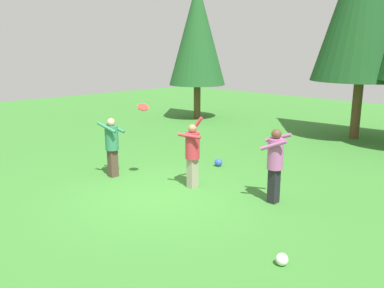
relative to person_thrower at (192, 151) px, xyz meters
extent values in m
plane|color=#387A2D|center=(-0.18, -0.88, -0.92)|extent=(40.00, 40.00, 0.00)
cube|color=gray|center=(0.00, 0.00, -0.56)|extent=(0.19, 0.22, 0.73)
cylinder|color=#B72D38|center=(0.00, 0.00, 0.12)|extent=(0.34, 0.34, 0.63)
sphere|color=#8C6647|center=(0.00, 0.00, 0.53)|extent=(0.21, 0.21, 0.21)
cylinder|color=#B72D38|center=(0.08, -0.18, 0.39)|extent=(0.53, 0.29, 0.12)
cylinder|color=#B72D38|center=(-0.08, 0.18, 0.55)|extent=(0.37, 0.22, 0.49)
cube|color=#4C382D|center=(-2.07, -0.88, -0.56)|extent=(0.19, 0.22, 0.73)
cylinder|color=#2D7551|center=(-2.07, -0.88, 0.12)|extent=(0.34, 0.34, 0.63)
sphere|color=tan|center=(-2.07, -0.88, 0.53)|extent=(0.21, 0.21, 0.21)
cylinder|color=#2D7551|center=(-2.15, -0.69, 0.35)|extent=(0.53, 0.27, 0.26)
cylinder|color=#2D7551|center=(-2.00, -1.06, 0.43)|extent=(0.52, 0.27, 0.27)
cube|color=black|center=(1.93, 0.56, -0.54)|extent=(0.19, 0.22, 0.76)
cylinder|color=#A85693|center=(1.93, 0.56, 0.18)|extent=(0.34, 0.34, 0.67)
sphere|color=brown|center=(1.93, 0.56, 0.61)|extent=(0.22, 0.22, 0.22)
cylinder|color=#A85693|center=(2.00, 0.37, 0.41)|extent=(0.55, 0.26, 0.29)
cylinder|color=#A85693|center=(1.87, 0.75, 0.49)|extent=(0.56, 0.26, 0.25)
cylinder|color=red|center=(-1.18, -0.52, 0.97)|extent=(0.33, 0.35, 0.15)
sphere|color=white|center=(3.49, -1.55, -0.82)|extent=(0.20, 0.20, 0.20)
sphere|color=blue|center=(-0.74, 1.80, -0.81)|extent=(0.22, 0.22, 0.22)
cylinder|color=brown|center=(-6.89, 7.24, 0.56)|extent=(0.33, 0.33, 2.97)
cone|color=#1E5123|center=(-6.89, 7.24, 3.08)|extent=(2.67, 2.67, 4.75)
cylinder|color=brown|center=(0.44, 8.23, 1.04)|extent=(0.34, 0.34, 3.92)
camera|label=1|loc=(6.39, -6.42, 2.32)|focal=36.85mm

